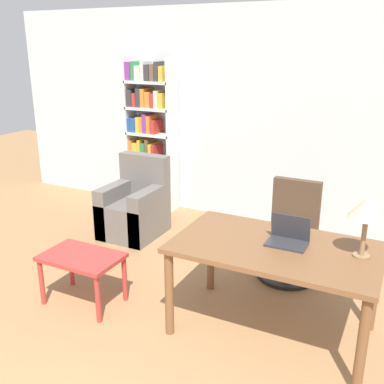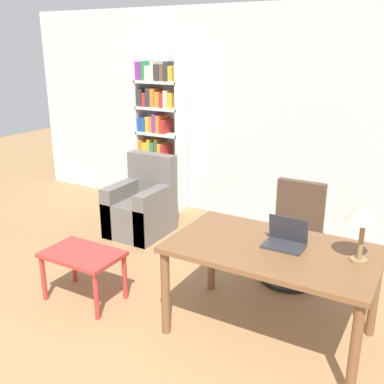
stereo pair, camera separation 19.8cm
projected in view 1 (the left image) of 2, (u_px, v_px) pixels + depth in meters
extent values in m
cube|color=silver|center=(277.00, 119.00, 5.50)|extent=(8.00, 0.06, 2.70)
cube|color=brown|center=(276.00, 248.00, 3.44)|extent=(1.56, 0.91, 0.04)
cylinder|color=brown|center=(169.00, 293.00, 3.53)|extent=(0.07, 0.07, 0.72)
cylinder|color=brown|center=(362.00, 346.00, 2.92)|extent=(0.07, 0.07, 0.72)
cylinder|color=brown|center=(211.00, 254.00, 4.20)|extent=(0.07, 0.07, 0.72)
cylinder|color=brown|center=(375.00, 290.00, 3.59)|extent=(0.07, 0.07, 0.72)
cube|color=#2D2D33|center=(287.00, 244.00, 3.44)|extent=(0.30, 0.21, 0.02)
cube|color=#2D2D33|center=(290.00, 227.00, 3.47)|extent=(0.30, 0.04, 0.20)
cube|color=navy|center=(291.00, 226.00, 3.48)|extent=(0.27, 0.04, 0.18)
cylinder|color=olive|center=(361.00, 256.00, 3.25)|extent=(0.12, 0.12, 0.01)
cylinder|color=olive|center=(364.00, 236.00, 3.20)|extent=(0.04, 0.04, 0.29)
cone|color=#C6B793|center=(368.00, 207.00, 3.13)|extent=(0.26, 0.26, 0.16)
cylinder|color=black|center=(286.00, 274.00, 4.52)|extent=(0.59, 0.59, 0.04)
cylinder|color=#262626|center=(287.00, 258.00, 4.47)|extent=(0.06, 0.06, 0.32)
cube|color=#4C3828|center=(289.00, 239.00, 4.40)|extent=(0.50, 0.50, 0.10)
cube|color=#4C3828|center=(296.00, 204.00, 4.48)|extent=(0.47, 0.08, 0.50)
cube|color=#B2332D|center=(81.00, 257.00, 3.94)|extent=(0.69, 0.45, 0.04)
cylinder|color=#B2332D|center=(42.00, 282.00, 3.99)|extent=(0.04, 0.04, 0.43)
cylinder|color=#B2332D|center=(98.00, 299.00, 3.72)|extent=(0.04, 0.04, 0.43)
cylinder|color=#B2332D|center=(71.00, 264.00, 4.31)|extent=(0.04, 0.04, 0.43)
cylinder|color=#B2332D|center=(125.00, 279.00, 4.05)|extent=(0.04, 0.04, 0.43)
cube|color=#66605B|center=(134.00, 218.00, 5.46)|extent=(0.64, 0.72, 0.44)
cube|color=#66605B|center=(145.00, 174.00, 5.55)|extent=(0.64, 0.16, 0.51)
cube|color=#66605B|center=(117.00, 208.00, 5.54)|extent=(0.16, 0.72, 0.62)
cube|color=#66605B|center=(150.00, 214.00, 5.33)|extent=(0.16, 0.72, 0.62)
cube|color=white|center=(131.00, 133.00, 6.30)|extent=(0.04, 0.28, 2.08)
cube|color=white|center=(172.00, 137.00, 6.02)|extent=(0.04, 0.28, 2.08)
cube|color=white|center=(153.00, 205.00, 6.48)|extent=(0.67, 0.28, 0.04)
cube|color=#B72D28|center=(136.00, 193.00, 6.56)|extent=(0.04, 0.24, 0.24)
cube|color=brown|center=(139.00, 195.00, 6.54)|extent=(0.06, 0.24, 0.19)
cube|color=#7F338C|center=(144.00, 196.00, 6.51)|extent=(0.07, 0.24, 0.21)
cube|color=#333338|center=(149.00, 195.00, 6.46)|extent=(0.08, 0.24, 0.26)
cube|color=#7F338C|center=(154.00, 197.00, 6.43)|extent=(0.09, 0.24, 0.22)
cube|color=white|center=(153.00, 182.00, 6.37)|extent=(0.67, 0.28, 0.04)
cube|color=#234C99|center=(135.00, 172.00, 6.46)|extent=(0.05, 0.24, 0.20)
cube|color=silver|center=(138.00, 171.00, 6.43)|extent=(0.04, 0.24, 0.23)
cube|color=#234C99|center=(141.00, 171.00, 6.40)|extent=(0.06, 0.24, 0.25)
cube|color=brown|center=(145.00, 171.00, 6.37)|extent=(0.07, 0.24, 0.26)
cube|color=#234C99|center=(150.00, 174.00, 6.35)|extent=(0.06, 0.24, 0.21)
cube|color=#333338|center=(154.00, 172.00, 6.32)|extent=(0.05, 0.24, 0.26)
cube|color=#333338|center=(158.00, 174.00, 6.29)|extent=(0.08, 0.24, 0.23)
cube|color=gold|center=(163.00, 175.00, 6.25)|extent=(0.08, 0.24, 0.23)
cube|color=white|center=(152.00, 158.00, 6.26)|extent=(0.67, 0.28, 0.04)
cube|color=orange|center=(134.00, 147.00, 6.34)|extent=(0.05, 0.24, 0.22)
cube|color=gold|center=(139.00, 149.00, 6.32)|extent=(0.09, 0.24, 0.19)
cube|color=gold|center=(143.00, 148.00, 6.28)|extent=(0.04, 0.24, 0.24)
cube|color=#2D7F47|center=(146.00, 149.00, 6.26)|extent=(0.07, 0.24, 0.20)
cube|color=brown|center=(150.00, 148.00, 6.22)|extent=(0.05, 0.24, 0.26)
cube|color=gold|center=(154.00, 150.00, 6.21)|extent=(0.05, 0.24, 0.20)
cube|color=#B72D28|center=(157.00, 151.00, 6.19)|extent=(0.05, 0.24, 0.19)
cube|color=white|center=(151.00, 134.00, 6.15)|extent=(0.67, 0.28, 0.04)
cube|color=#234C99|center=(133.00, 124.00, 6.24)|extent=(0.05, 0.24, 0.19)
cube|color=#234C99|center=(137.00, 124.00, 6.21)|extent=(0.08, 0.24, 0.19)
cube|color=gold|center=(142.00, 124.00, 6.18)|extent=(0.06, 0.24, 0.21)
cube|color=orange|center=(145.00, 124.00, 6.15)|extent=(0.04, 0.24, 0.21)
cube|color=#7F338C|center=(148.00, 123.00, 6.12)|extent=(0.06, 0.24, 0.26)
cube|color=orange|center=(152.00, 124.00, 6.10)|extent=(0.06, 0.24, 0.24)
cube|color=#B72D28|center=(156.00, 126.00, 6.08)|extent=(0.07, 0.24, 0.18)
cube|color=white|center=(150.00, 108.00, 6.04)|extent=(0.67, 0.28, 0.04)
cube|color=#333338|center=(133.00, 98.00, 6.12)|extent=(0.08, 0.24, 0.23)
cube|color=#B72D28|center=(138.00, 99.00, 6.09)|extent=(0.05, 0.24, 0.18)
cube|color=#333338|center=(142.00, 97.00, 6.05)|extent=(0.07, 0.24, 0.25)
cube|color=orange|center=(146.00, 98.00, 6.03)|extent=(0.06, 0.24, 0.25)
cube|color=orange|center=(151.00, 99.00, 6.00)|extent=(0.07, 0.24, 0.21)
cube|color=#B72D28|center=(156.00, 100.00, 5.97)|extent=(0.05, 0.24, 0.19)
cube|color=silver|center=(160.00, 99.00, 5.94)|extent=(0.05, 0.24, 0.23)
cube|color=gold|center=(164.00, 100.00, 5.91)|extent=(0.08, 0.24, 0.20)
cube|color=white|center=(150.00, 82.00, 5.94)|extent=(0.67, 0.28, 0.04)
cube|color=#7F338C|center=(132.00, 71.00, 6.01)|extent=(0.08, 0.24, 0.24)
cube|color=#2D7F47|center=(137.00, 71.00, 5.98)|extent=(0.05, 0.24, 0.25)
cube|color=silver|center=(142.00, 73.00, 5.95)|extent=(0.09, 0.24, 0.19)
cube|color=silver|center=(146.00, 71.00, 5.91)|extent=(0.05, 0.24, 0.25)
cube|color=#333338|center=(151.00, 73.00, 5.89)|extent=(0.07, 0.24, 0.21)
cube|color=brown|center=(156.00, 73.00, 5.85)|extent=(0.06, 0.24, 0.21)
cube|color=#333338|center=(160.00, 71.00, 5.82)|extent=(0.06, 0.24, 0.25)
cube|color=gold|center=(165.00, 74.00, 5.80)|extent=(0.06, 0.24, 0.20)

